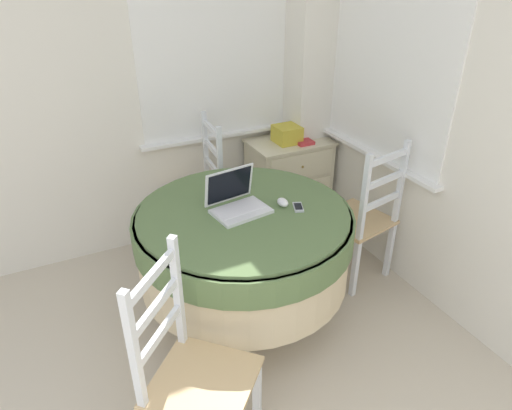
{
  "coord_description": "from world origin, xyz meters",
  "views": [
    {
      "loc": [
        0.1,
        0.21,
        1.96
      ],
      "look_at": [
        1.13,
        2.29,
        0.68
      ],
      "focal_mm": 32.0,
      "sensor_mm": 36.0,
      "label": 1
    }
  ],
  "objects_px": {
    "dining_chair_camera_near": "(192,374)",
    "laptop": "(237,202)",
    "corner_cabinet": "(288,183)",
    "round_dining_table": "(244,240)",
    "book_on_cabinet": "(300,140)",
    "cell_phone": "(298,207)",
    "computer_mouse": "(283,202)",
    "storage_box": "(287,134)",
    "dining_chair_near_back_window": "(197,193)",
    "dining_chair_near_right_window": "(362,219)"
  },
  "relations": [
    {
      "from": "dining_chair_camera_near",
      "to": "laptop",
      "type": "bearing_deg",
      "value": 52.96
    },
    {
      "from": "corner_cabinet",
      "to": "laptop",
      "type": "bearing_deg",
      "value": -133.99
    },
    {
      "from": "round_dining_table",
      "to": "book_on_cabinet",
      "type": "height_order",
      "value": "round_dining_table"
    },
    {
      "from": "laptop",
      "to": "corner_cabinet",
      "type": "distance_m",
      "value": 1.26
    },
    {
      "from": "dining_chair_camera_near",
      "to": "corner_cabinet",
      "type": "xyz_separation_m",
      "value": [
        1.34,
        1.53,
        -0.1
      ]
    },
    {
      "from": "cell_phone",
      "to": "book_on_cabinet",
      "type": "relative_size",
      "value": 0.5
    },
    {
      "from": "cell_phone",
      "to": "book_on_cabinet",
      "type": "xyz_separation_m",
      "value": [
        0.59,
        0.94,
        -0.03
      ]
    },
    {
      "from": "round_dining_table",
      "to": "corner_cabinet",
      "type": "height_order",
      "value": "round_dining_table"
    },
    {
      "from": "round_dining_table",
      "to": "book_on_cabinet",
      "type": "distance_m",
      "value": 1.22
    },
    {
      "from": "computer_mouse",
      "to": "storage_box",
      "type": "relative_size",
      "value": 0.44
    },
    {
      "from": "computer_mouse",
      "to": "cell_phone",
      "type": "distance_m",
      "value": 0.09
    },
    {
      "from": "storage_box",
      "to": "dining_chair_near_back_window",
      "type": "bearing_deg",
      "value": -178.61
    },
    {
      "from": "corner_cabinet",
      "to": "storage_box",
      "type": "relative_size",
      "value": 3.85
    },
    {
      "from": "round_dining_table",
      "to": "dining_chair_camera_near",
      "type": "relative_size",
      "value": 1.21
    },
    {
      "from": "round_dining_table",
      "to": "dining_chair_near_back_window",
      "type": "xyz_separation_m",
      "value": [
        0.03,
        0.85,
        -0.11
      ]
    },
    {
      "from": "cell_phone",
      "to": "laptop",
      "type": "bearing_deg",
      "value": 157.04
    },
    {
      "from": "round_dining_table",
      "to": "computer_mouse",
      "type": "relative_size",
      "value": 14.68
    },
    {
      "from": "dining_chair_near_right_window",
      "to": "dining_chair_camera_near",
      "type": "relative_size",
      "value": 1.0
    },
    {
      "from": "computer_mouse",
      "to": "dining_chair_camera_near",
      "type": "height_order",
      "value": "dining_chair_camera_near"
    },
    {
      "from": "cell_phone",
      "to": "book_on_cabinet",
      "type": "distance_m",
      "value": 1.11
    },
    {
      "from": "laptop",
      "to": "dining_chair_camera_near",
      "type": "relative_size",
      "value": 0.33
    },
    {
      "from": "book_on_cabinet",
      "to": "storage_box",
      "type": "bearing_deg",
      "value": 165.12
    },
    {
      "from": "dining_chair_near_back_window",
      "to": "book_on_cabinet",
      "type": "xyz_separation_m",
      "value": [
        0.84,
        -0.01,
        0.27
      ]
    },
    {
      "from": "round_dining_table",
      "to": "laptop",
      "type": "height_order",
      "value": "laptop"
    },
    {
      "from": "round_dining_table",
      "to": "corner_cabinet",
      "type": "bearing_deg",
      "value": 47.78
    },
    {
      "from": "computer_mouse",
      "to": "book_on_cabinet",
      "type": "xyz_separation_m",
      "value": [
        0.65,
        0.88,
        -0.05
      ]
    },
    {
      "from": "dining_chair_near_back_window",
      "to": "book_on_cabinet",
      "type": "relative_size",
      "value": 4.37
    },
    {
      "from": "computer_mouse",
      "to": "laptop",
      "type": "bearing_deg",
      "value": 163.97
    },
    {
      "from": "corner_cabinet",
      "to": "storage_box",
      "type": "distance_m",
      "value": 0.42
    },
    {
      "from": "round_dining_table",
      "to": "corner_cabinet",
      "type": "xyz_separation_m",
      "value": [
        0.8,
        0.88,
        -0.21
      ]
    },
    {
      "from": "corner_cabinet",
      "to": "storage_box",
      "type": "height_order",
      "value": "storage_box"
    },
    {
      "from": "book_on_cabinet",
      "to": "corner_cabinet",
      "type": "bearing_deg",
      "value": 153.17
    },
    {
      "from": "dining_chair_near_right_window",
      "to": "corner_cabinet",
      "type": "distance_m",
      "value": 0.85
    },
    {
      "from": "dining_chair_near_back_window",
      "to": "corner_cabinet",
      "type": "xyz_separation_m",
      "value": [
        0.77,
        0.03,
        -0.1
      ]
    },
    {
      "from": "computer_mouse",
      "to": "dining_chair_near_back_window",
      "type": "xyz_separation_m",
      "value": [
        -0.19,
        0.89,
        -0.32
      ]
    },
    {
      "from": "cell_phone",
      "to": "dining_chair_camera_near",
      "type": "height_order",
      "value": "dining_chair_camera_near"
    },
    {
      "from": "cell_phone",
      "to": "dining_chair_near_back_window",
      "type": "distance_m",
      "value": 1.03
    },
    {
      "from": "laptop",
      "to": "book_on_cabinet",
      "type": "bearing_deg",
      "value": 42.46
    },
    {
      "from": "round_dining_table",
      "to": "book_on_cabinet",
      "type": "xyz_separation_m",
      "value": [
        0.87,
        0.84,
        0.16
      ]
    },
    {
      "from": "round_dining_table",
      "to": "corner_cabinet",
      "type": "relative_size",
      "value": 1.68
    },
    {
      "from": "laptop",
      "to": "dining_chair_camera_near",
      "type": "distance_m",
      "value": 0.92
    },
    {
      "from": "dining_chair_near_back_window",
      "to": "dining_chair_camera_near",
      "type": "height_order",
      "value": "same"
    },
    {
      "from": "cell_phone",
      "to": "corner_cabinet",
      "type": "bearing_deg",
      "value": 62.24
    },
    {
      "from": "cell_phone",
      "to": "computer_mouse",
      "type": "bearing_deg",
      "value": 136.47
    },
    {
      "from": "dining_chair_near_back_window",
      "to": "round_dining_table",
      "type": "bearing_deg",
      "value": -91.76
    },
    {
      "from": "computer_mouse",
      "to": "dining_chair_near_right_window",
      "type": "height_order",
      "value": "dining_chair_near_right_window"
    },
    {
      "from": "dining_chair_camera_near",
      "to": "computer_mouse",
      "type": "bearing_deg",
      "value": 38.99
    },
    {
      "from": "computer_mouse",
      "to": "dining_chair_near_right_window",
      "type": "relative_size",
      "value": 0.08
    },
    {
      "from": "corner_cabinet",
      "to": "book_on_cabinet",
      "type": "xyz_separation_m",
      "value": [
        0.07,
        -0.04,
        0.37
      ]
    },
    {
      "from": "laptop",
      "to": "storage_box",
      "type": "xyz_separation_m",
      "value": [
        0.79,
        0.84,
        -0.02
      ]
    }
  ]
}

